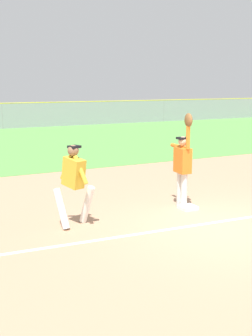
{
  "coord_description": "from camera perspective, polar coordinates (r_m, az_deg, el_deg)",
  "views": [
    {
      "loc": [
        -5.77,
        -6.88,
        2.95
      ],
      "look_at": [
        -1.34,
        1.83,
        1.05
      ],
      "focal_mm": 46.73,
      "sensor_mm": 36.0,
      "label": 1
    }
  ],
  "objects": [
    {
      "name": "runner",
      "position": [
        9.06,
        -6.82,
        -1.53
      ],
      "size": [
        0.87,
        0.82,
        1.72
      ],
      "rotation": [
        0.0,
        0.0,
        0.35
      ],
      "color": "white",
      "rests_on": "ground_plane"
    },
    {
      "name": "first_base",
      "position": [
        10.56,
        8.07,
        -5.11
      ],
      "size": [
        0.38,
        0.38,
        0.08
      ],
      "primitive_type": "cube",
      "rotation": [
        0.0,
        0.0,
        0.01
      ],
      "color": "white",
      "rests_on": "ground_plane"
    },
    {
      "name": "outfield_grass",
      "position": [
        22.59,
        -11.91,
        3.26
      ],
      "size": [
        49.62,
        15.33,
        0.01
      ],
      "primitive_type": "cube",
      "color": "#549342",
      "rests_on": "ground_plane"
    },
    {
      "name": "baseball",
      "position": [
        10.36,
        8.22,
        6.59
      ],
      "size": [
        0.07,
        0.07,
        0.07
      ],
      "primitive_type": "sphere",
      "color": "white"
    },
    {
      "name": "ground_plane",
      "position": [
        9.45,
        12.5,
        -7.45
      ],
      "size": [
        73.34,
        73.34,
        0.0
      ],
      "primitive_type": "plane",
      "color": "tan"
    },
    {
      "name": "parked_car_white",
      "position": [
        37.1,
        -2.58,
        7.46
      ],
      "size": [
        4.44,
        2.19,
        1.25
      ],
      "rotation": [
        0.0,
        0.0,
        0.02
      ],
      "color": "white",
      "rests_on": "ground_plane"
    },
    {
      "name": "parked_car_tan",
      "position": [
        34.98,
        -11.53,
        7.04
      ],
      "size": [
        4.46,
        2.24,
        1.25
      ],
      "rotation": [
        0.0,
        0.0,
        -0.03
      ],
      "color": "tan",
      "rests_on": "ground_plane"
    },
    {
      "name": "fielder",
      "position": [
        10.47,
        7.44,
        0.83
      ],
      "size": [
        0.29,
        0.9,
        2.28
      ],
      "rotation": [
        0.0,
        0.0,
        3.07
      ],
      "color": "silver",
      "rests_on": "ground_plane"
    },
    {
      "name": "chalk_foul_line",
      "position": [
        8.16,
        -12.1,
        -10.4
      ],
      "size": [
        11.99,
        0.75,
        0.01
      ],
      "primitive_type": "cube",
      "rotation": [
        0.0,
        0.0,
        -0.05
      ],
      "color": "white",
      "rests_on": "ground_plane"
    },
    {
      "name": "outfield_fence",
      "position": [
        29.94,
        -15.85,
        6.55
      ],
      "size": [
        49.7,
        0.08,
        1.7
      ],
      "color": "#93999E",
      "rests_on": "ground_plane"
    }
  ]
}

